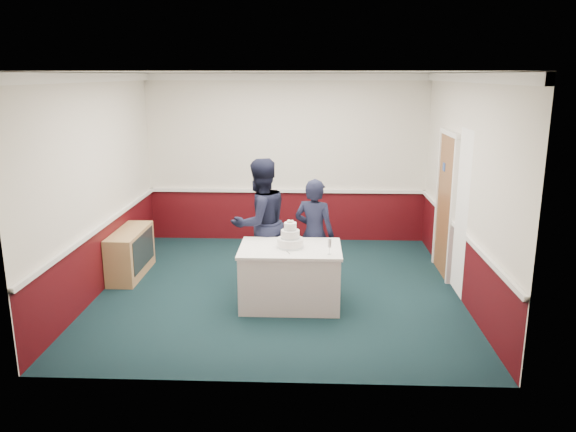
{
  "coord_description": "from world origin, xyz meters",
  "views": [
    {
      "loc": [
        0.44,
        -7.49,
        2.97
      ],
      "look_at": [
        0.13,
        -0.1,
        1.1
      ],
      "focal_mm": 35.0,
      "sensor_mm": 36.0,
      "label": 1
    }
  ],
  "objects_px": {
    "sideboard": "(131,253)",
    "cake_knife": "(287,252)",
    "champagne_flute": "(330,244)",
    "person_man": "(260,223)",
    "cake_table": "(290,275)",
    "wedding_cake": "(290,239)",
    "person_woman": "(314,235)"
  },
  "relations": [
    {
      "from": "champagne_flute",
      "to": "person_man",
      "type": "bearing_deg",
      "value": 133.93
    },
    {
      "from": "cake_table",
      "to": "person_man",
      "type": "xyz_separation_m",
      "value": [
        -0.45,
        0.71,
        0.52
      ]
    },
    {
      "from": "wedding_cake",
      "to": "person_woman",
      "type": "bearing_deg",
      "value": 62.16
    },
    {
      "from": "cake_table",
      "to": "wedding_cake",
      "type": "bearing_deg",
      "value": 90.0
    },
    {
      "from": "sideboard",
      "to": "person_man",
      "type": "xyz_separation_m",
      "value": [
        2.0,
        -0.3,
        0.57
      ]
    },
    {
      "from": "sideboard",
      "to": "person_man",
      "type": "height_order",
      "value": "person_man"
    },
    {
      "from": "person_woman",
      "to": "cake_table",
      "type": "bearing_deg",
      "value": 82.95
    },
    {
      "from": "sideboard",
      "to": "cake_table",
      "type": "relative_size",
      "value": 0.91
    },
    {
      "from": "sideboard",
      "to": "cake_knife",
      "type": "xyz_separation_m",
      "value": [
        2.42,
        -1.21,
        0.44
      ]
    },
    {
      "from": "cake_table",
      "to": "person_woman",
      "type": "xyz_separation_m",
      "value": [
        0.31,
        0.6,
        0.39
      ]
    },
    {
      "from": "champagne_flute",
      "to": "person_woman",
      "type": "distance_m",
      "value": 0.9
    },
    {
      "from": "sideboard",
      "to": "champagne_flute",
      "type": "relative_size",
      "value": 5.85
    },
    {
      "from": "wedding_cake",
      "to": "person_woman",
      "type": "distance_m",
      "value": 0.68
    },
    {
      "from": "sideboard",
      "to": "champagne_flute",
      "type": "bearing_deg",
      "value": -23.67
    },
    {
      "from": "cake_knife",
      "to": "person_woman",
      "type": "distance_m",
      "value": 0.87
    },
    {
      "from": "champagne_flute",
      "to": "person_woman",
      "type": "relative_size",
      "value": 0.13
    },
    {
      "from": "wedding_cake",
      "to": "person_woman",
      "type": "relative_size",
      "value": 0.23
    },
    {
      "from": "cake_knife",
      "to": "champagne_flute",
      "type": "distance_m",
      "value": 0.55
    },
    {
      "from": "champagne_flute",
      "to": "cake_knife",
      "type": "bearing_deg",
      "value": 171.42
    },
    {
      "from": "cake_knife",
      "to": "person_man",
      "type": "relative_size",
      "value": 0.12
    },
    {
      "from": "sideboard",
      "to": "wedding_cake",
      "type": "xyz_separation_m",
      "value": [
        2.45,
        -1.01,
        0.55
      ]
    },
    {
      "from": "sideboard",
      "to": "champagne_flute",
      "type": "xyz_separation_m",
      "value": [
        2.95,
        -1.29,
        0.58
      ]
    },
    {
      "from": "sideboard",
      "to": "cake_knife",
      "type": "height_order",
      "value": "cake_knife"
    },
    {
      "from": "wedding_cake",
      "to": "person_woman",
      "type": "height_order",
      "value": "person_woman"
    },
    {
      "from": "sideboard",
      "to": "champagne_flute",
      "type": "height_order",
      "value": "champagne_flute"
    },
    {
      "from": "cake_knife",
      "to": "person_woman",
      "type": "xyz_separation_m",
      "value": [
        0.34,
        0.8,
        0.0
      ]
    },
    {
      "from": "sideboard",
      "to": "person_woman",
      "type": "xyz_separation_m",
      "value": [
        2.77,
        -0.42,
        0.44
      ]
    },
    {
      "from": "person_woman",
      "to": "person_man",
      "type": "bearing_deg",
      "value": 12.22
    },
    {
      "from": "person_man",
      "to": "person_woman",
      "type": "distance_m",
      "value": 0.79
    },
    {
      "from": "person_man",
      "to": "wedding_cake",
      "type": "bearing_deg",
      "value": 84.7
    },
    {
      "from": "wedding_cake",
      "to": "person_man",
      "type": "bearing_deg",
      "value": 122.6
    },
    {
      "from": "wedding_cake",
      "to": "person_man",
      "type": "relative_size",
      "value": 0.2
    }
  ]
}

